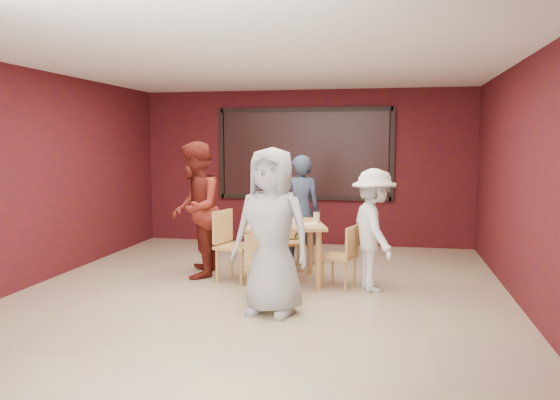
% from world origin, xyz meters
% --- Properties ---
extents(floor, '(7.00, 7.00, 0.00)m').
position_xyz_m(floor, '(0.00, 0.00, 0.00)').
color(floor, tan).
rests_on(floor, ground).
extents(window_blinds, '(3.00, 0.02, 1.50)m').
position_xyz_m(window_blinds, '(0.00, 3.45, 1.65)').
color(window_blinds, black).
extents(dining_table, '(1.25, 1.25, 0.95)m').
position_xyz_m(dining_table, '(0.17, 0.62, 0.70)').
color(dining_table, '#BE794E').
rests_on(dining_table, floor).
extents(chair_front, '(0.40, 0.40, 0.80)m').
position_xyz_m(chair_front, '(0.07, -0.18, 0.45)').
color(chair_front, tan).
rests_on(chair_front, floor).
extents(chair_back, '(0.49, 0.49, 0.79)m').
position_xyz_m(chair_back, '(0.09, 1.46, 0.45)').
color(chair_back, tan).
rests_on(chair_back, floor).
extents(chair_left, '(0.56, 0.56, 0.95)m').
position_xyz_m(chair_left, '(-0.55, 0.61, 0.54)').
color(chair_left, tan).
rests_on(chair_left, floor).
extents(chair_right, '(0.48, 0.48, 0.80)m').
position_xyz_m(chair_right, '(0.97, 0.54, 0.45)').
color(chair_right, tan).
rests_on(chair_right, floor).
extents(diner_front, '(0.98, 0.75, 1.81)m').
position_xyz_m(diner_front, '(0.29, -0.67, 0.90)').
color(diner_front, '#989898').
rests_on(diner_front, floor).
extents(diner_back, '(0.70, 0.56, 1.67)m').
position_xyz_m(diner_back, '(0.20, 1.78, 0.83)').
color(diner_back, '#2D3B50').
rests_on(diner_back, floor).
extents(diner_left, '(0.88, 1.03, 1.87)m').
position_xyz_m(diner_left, '(-1.09, 0.75, 0.93)').
color(diner_left, maroon).
rests_on(diner_left, floor).
extents(diner_right, '(0.88, 1.13, 1.53)m').
position_xyz_m(diner_right, '(1.34, 0.51, 0.77)').
color(diner_right, silver).
rests_on(diner_right, floor).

